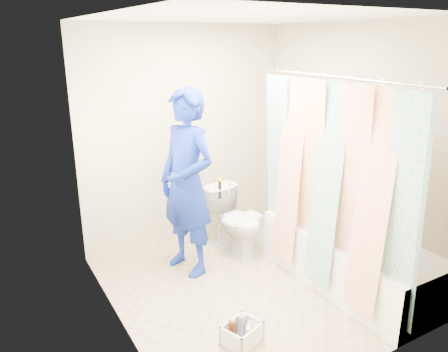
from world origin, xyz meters
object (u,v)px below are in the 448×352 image
plumber (187,183)px  cleaning_caddy (243,334)px  bathtub (348,258)px  toilet (236,221)px

plumber → cleaning_caddy: plumber is taller
bathtub → toilet: (-0.56, 1.12, 0.08)m
plumber → toilet: bearing=83.0°
bathtub → cleaning_caddy: bearing=-170.2°
bathtub → toilet: 1.25m
toilet → plumber: plumber is taller
cleaning_caddy → bathtub: bearing=-9.3°
toilet → bathtub: bearing=-71.4°
plumber → cleaning_caddy: bearing=-23.1°
bathtub → plumber: bearing=139.3°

